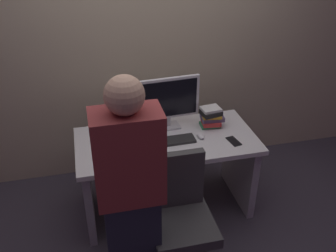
% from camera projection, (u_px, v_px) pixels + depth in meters
% --- Properties ---
extents(ground_plane, '(9.00, 9.00, 0.00)m').
position_uv_depth(ground_plane, '(167.00, 206.00, 3.48)').
color(ground_plane, '#3D3842').
extents(wall_back, '(6.40, 0.10, 3.00)m').
position_uv_depth(wall_back, '(146.00, 20.00, 3.39)').
color(wall_back, tan).
rests_on(wall_back, ground).
extents(desk, '(1.48, 0.72, 0.73)m').
position_uv_depth(desk, '(167.00, 161.00, 3.23)').
color(desk, white).
rests_on(desk, ground).
extents(office_chair, '(0.52, 0.52, 0.94)m').
position_uv_depth(office_chair, '(180.00, 224.00, 2.70)').
color(office_chair, black).
rests_on(office_chair, ground).
extents(person_at_desk, '(0.40, 0.24, 1.64)m').
position_uv_depth(person_at_desk, '(131.00, 198.00, 2.32)').
color(person_at_desk, '#262838').
rests_on(person_at_desk, ground).
extents(monitor, '(0.54, 0.15, 0.46)m').
position_uv_depth(monitor, '(168.00, 100.00, 3.16)').
color(monitor, silver).
rests_on(monitor, desk).
extents(keyboard, '(0.43, 0.14, 0.02)m').
position_uv_depth(keyboard, '(169.00, 141.00, 3.07)').
color(keyboard, '#262626').
rests_on(keyboard, desk).
extents(mouse, '(0.06, 0.10, 0.03)m').
position_uv_depth(mouse, '(201.00, 136.00, 3.14)').
color(mouse, white).
rests_on(mouse, desk).
extents(cup_near_keyboard, '(0.08, 0.08, 0.09)m').
position_uv_depth(cup_near_keyboard, '(116.00, 144.00, 2.97)').
color(cup_near_keyboard, silver).
rests_on(cup_near_keyboard, desk).
extents(cup_by_monitor, '(0.06, 0.06, 0.09)m').
position_uv_depth(cup_by_monitor, '(106.00, 133.00, 3.11)').
color(cup_by_monitor, white).
rests_on(cup_by_monitor, desk).
extents(book_stack, '(0.21, 0.17, 0.18)m').
position_uv_depth(book_stack, '(211.00, 117.00, 3.26)').
color(book_stack, '#338C59').
rests_on(book_stack, desk).
extents(cell_phone, '(0.09, 0.15, 0.01)m').
position_uv_depth(cell_phone, '(234.00, 141.00, 3.08)').
color(cell_phone, black).
rests_on(cell_phone, desk).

